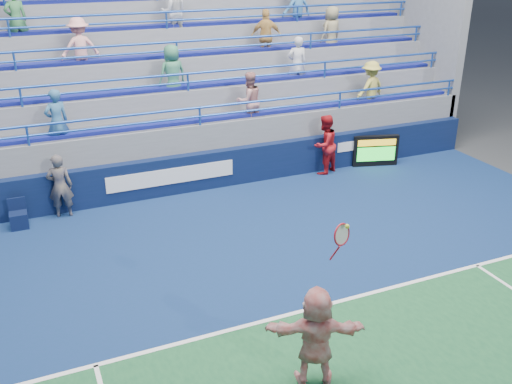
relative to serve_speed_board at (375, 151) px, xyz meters
name	(u,v)px	position (x,y,z in m)	size (l,w,h in m)	color
ground	(312,309)	(-5.56, -6.12, -0.50)	(120.00, 120.00, 0.00)	#333538
sponsor_wall	(204,171)	(-5.56, 0.38, 0.05)	(18.00, 0.32, 1.10)	#0A1738
bleacher_stand	(167,105)	(-5.57, 4.15, 1.04)	(18.00, 5.61, 6.13)	slate
serve_speed_board	(375,151)	(0.00, 0.00, 0.00)	(1.44, 0.54, 1.00)	black
judge_chair	(19,219)	(-10.59, -0.17, -0.27)	(0.43, 0.43, 0.74)	#0B1537
tennis_player	(316,336)	(-6.47, -7.85, 0.36)	(1.67, 1.07, 2.77)	white
line_judge	(60,186)	(-9.51, 0.07, 0.35)	(0.62, 0.41, 1.70)	#151B3A
ball_girl	(325,145)	(-1.80, 0.11, 0.41)	(0.89, 0.70, 1.84)	#B3141B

